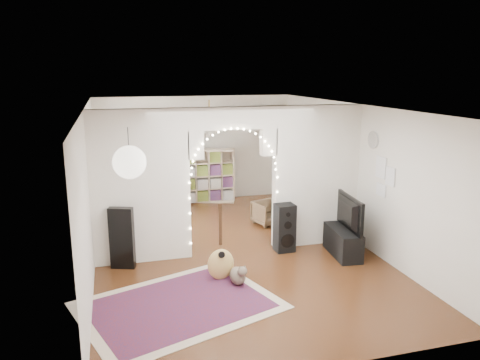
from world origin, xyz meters
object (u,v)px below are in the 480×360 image
object	(u,v)px
media_console	(343,242)
dining_table	(162,184)
floor_speaker	(285,228)
bookcase	(208,175)
dining_chair_left	(176,236)
dining_chair_right	(268,213)
acoustic_guitar	(221,252)

from	to	relation	value
media_console	dining_table	size ratio (longest dim) A/B	0.78
floor_speaker	dining_table	world-z (taller)	floor_speaker
bookcase	dining_chair_left	bearing A→B (deg)	-93.95
dining_table	dining_chair_left	world-z (taller)	dining_table
dining_chair_left	dining_chair_right	world-z (taller)	dining_chair_right
dining_table	dining_chair_right	world-z (taller)	dining_table
bookcase	media_console	bearing A→B (deg)	-50.58
floor_speaker	dining_chair_right	world-z (taller)	floor_speaker
bookcase	dining_chair_left	distance (m)	3.36
dining_chair_left	acoustic_guitar	bearing A→B (deg)	-75.67
acoustic_guitar	media_console	world-z (taller)	acoustic_guitar
acoustic_guitar	media_console	bearing A→B (deg)	16.23
acoustic_guitar	dining_table	size ratio (longest dim) A/B	0.85
media_console	bookcase	bearing A→B (deg)	116.63
acoustic_guitar	bookcase	distance (m)	4.72
floor_speaker	bookcase	size ratio (longest dim) A/B	0.66
bookcase	dining_chair_right	distance (m)	2.39
bookcase	acoustic_guitar	bearing A→B (deg)	-81.00
dining_table	media_console	bearing A→B (deg)	-57.90
acoustic_guitar	dining_chair_left	bearing A→B (deg)	113.93
acoustic_guitar	bookcase	size ratio (longest dim) A/B	0.79
media_console	dining_chair_right	world-z (taller)	dining_chair_right
dining_chair_right	floor_speaker	bearing A→B (deg)	-116.05
dining_table	dining_chair_left	bearing A→B (deg)	-96.95
bookcase	dining_chair_right	xyz separation A→B (m)	(0.89, -2.17, -0.43)
floor_speaker	dining_table	size ratio (longest dim) A/B	0.71
dining_chair_right	media_console	bearing A→B (deg)	-88.49
floor_speaker	media_console	xyz separation A→B (m)	(0.96, -0.48, -0.20)
acoustic_guitar	dining_table	world-z (taller)	acoustic_guitar
media_console	dining_table	xyz separation A→B (m)	(-2.88, 3.61, 0.43)
dining_chair_left	bookcase	bearing A→B (deg)	64.51
acoustic_guitar	floor_speaker	xyz separation A→B (m)	(1.44, 0.90, -0.02)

